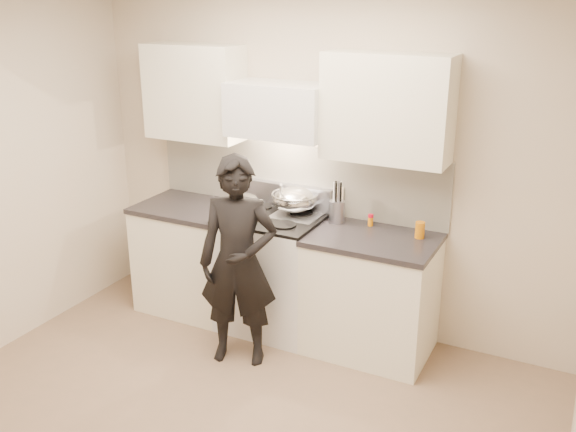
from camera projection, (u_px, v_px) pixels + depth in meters
The scene contains 10 objects.
room_shell at pixel (223, 171), 3.75m from camera, with size 4.04×3.54×2.70m.
stove at pixel (273, 272), 5.12m from camera, with size 0.76×0.65×0.96m.
counter_right at pixel (371, 294), 4.77m from camera, with size 0.92×0.67×0.92m.
counter_left at pixel (192, 256), 5.45m from camera, with size 0.82×0.67×0.92m.
wok at pixel (295, 199), 4.99m from camera, with size 0.37×0.44×0.29m.
stock_pot at pixel (242, 207), 4.89m from camera, with size 0.31×0.30×0.15m.
utensil_crock at pixel (337, 210), 4.88m from camera, with size 0.12×0.12×0.32m.
spice_jar at pixel (371, 220), 4.82m from camera, with size 0.04×0.04×0.09m.
oil_glass at pixel (420, 230), 4.58m from camera, with size 0.07×0.07×0.12m.
person at pixel (238, 262), 4.55m from camera, with size 0.57×0.37×1.55m, color black.
Camera 1 is at (1.91, -2.70, 2.61)m, focal length 40.00 mm.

